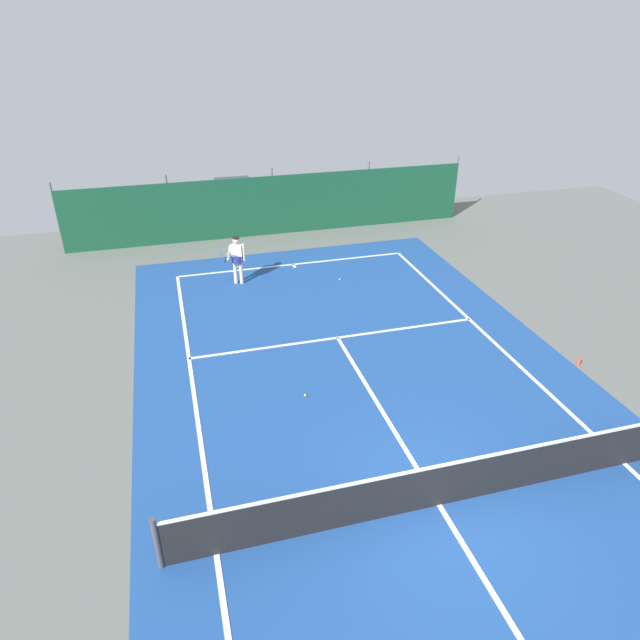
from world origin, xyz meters
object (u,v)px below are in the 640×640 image
at_px(tennis_net, 442,484).
at_px(water_bottle, 579,362).
at_px(tennis_player, 237,257).
at_px(tennis_ball_by_sideline, 305,395).
at_px(tennis_ball_near_player, 340,279).
at_px(tennis_ball_midcourt, 238,267).
at_px(parked_car, 235,201).

xyz_separation_m(tennis_net, water_bottle, (5.58, 3.36, -0.39)).
bearing_deg(tennis_player, water_bottle, 157.81).
bearing_deg(tennis_net, tennis_ball_by_sideline, 111.49).
xyz_separation_m(tennis_ball_near_player, water_bottle, (4.36, -6.77, 0.09)).
distance_m(tennis_ball_midcourt, tennis_ball_by_sideline, 8.21).
height_order(tennis_ball_near_player, tennis_ball_midcourt, same).
xyz_separation_m(tennis_net, parked_car, (-1.25, 17.57, 0.33)).
distance_m(tennis_player, tennis_ball_near_player, 3.55).
distance_m(tennis_net, tennis_ball_by_sideline, 4.28).
distance_m(parked_car, water_bottle, 15.78).
bearing_deg(water_bottle, tennis_ball_near_player, 122.78).
xyz_separation_m(tennis_net, tennis_ball_midcourt, (-1.98, 12.15, -0.48)).
bearing_deg(tennis_player, tennis_net, 122.98).
height_order(tennis_ball_near_player, tennis_ball_by_sideline, same).
xyz_separation_m(tennis_ball_near_player, tennis_ball_midcourt, (-3.20, 2.02, 0.00)).
relative_size(tennis_ball_midcourt, tennis_ball_by_sideline, 1.00).
xyz_separation_m(tennis_ball_midcourt, tennis_ball_by_sideline, (0.42, -8.20, 0.00)).
bearing_deg(tennis_ball_near_player, water_bottle, -57.22).
distance_m(tennis_ball_near_player, tennis_ball_by_sideline, 6.77).
xyz_separation_m(tennis_player, tennis_ball_by_sideline, (0.58, -6.86, -0.93)).
relative_size(tennis_player, water_bottle, 6.83).
bearing_deg(parked_car, tennis_ball_near_player, 108.58).
xyz_separation_m(tennis_ball_by_sideline, water_bottle, (7.14, -0.59, 0.09)).
bearing_deg(tennis_ball_by_sideline, parked_car, 88.69).
distance_m(tennis_player, tennis_ball_by_sideline, 6.95).
distance_m(tennis_net, parked_car, 17.62).
height_order(tennis_ball_near_player, parked_car, parked_car).
bearing_deg(tennis_ball_near_player, tennis_player, 168.49).
distance_m(tennis_ball_midcourt, parked_car, 5.52).
xyz_separation_m(tennis_player, parked_car, (0.89, 6.75, -0.12)).
bearing_deg(tennis_net, parked_car, 94.06).
relative_size(tennis_net, tennis_player, 6.17).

